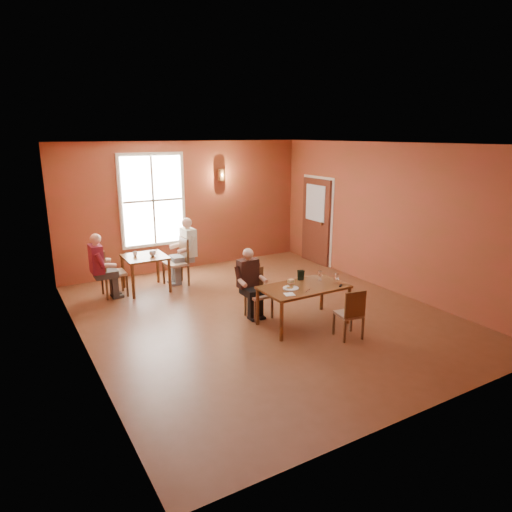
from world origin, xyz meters
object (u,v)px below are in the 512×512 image
diner_main (260,286)px  chair_diner_white (175,262)px  chair_empty (349,313)px  chair_diner_maroon (114,272)px  second_table (146,273)px  chair_diner_main (259,294)px  main_table (303,305)px  diner_white (176,254)px  diner_maroon (112,265)px

diner_main → chair_diner_white: (-0.63, 2.45, -0.08)m
chair_empty → chair_diner_maroon: 4.73m
diner_main → second_table: 2.77m
chair_diner_main → second_table: (-1.28, 2.42, -0.06)m
main_table → second_table: (-1.78, 3.07, 0.03)m
diner_white → diner_maroon: diner_white is taller
diner_main → diner_white: size_ratio=0.86×
diner_main → diner_white: 2.52m
main_table → chair_diner_white: bearing=110.3°
diner_main → chair_diner_white: 2.53m
chair_empty → diner_maroon: diner_maroon is taller
diner_white → chair_diner_main: bearing=-166.0°
chair_diner_main → diner_white: (-0.60, 2.42, 0.26)m
second_table → chair_diner_maroon: size_ratio=0.84×
second_table → diner_maroon: 0.73m
chair_diner_main → chair_diner_maroon: chair_diner_maroon is taller
main_table → chair_diner_maroon: 3.92m
second_table → chair_diner_white: (0.65, 0.00, 0.14)m
second_table → diner_white: 0.75m
chair_diner_maroon → diner_maroon: bearing=-90.0°
chair_empty → chair_diner_white: bearing=119.5°
diner_main → second_table: bearing=-62.3°
chair_diner_white → diner_maroon: diner_maroon is taller
diner_main → diner_white: diner_white is taller
main_table → chair_empty: size_ratio=1.77×
second_table → chair_diner_maroon: bearing=180.0°
diner_maroon → second_table: bearing=90.0°
diner_maroon → chair_diner_white: bearing=90.0°
main_table → second_table: bearing=120.2°
main_table → diner_main: (-0.50, 0.62, 0.25)m
chair_empty → diner_maroon: (-2.78, 3.85, 0.23)m
diner_main → chair_diner_main: bearing=-90.0°
main_table → chair_diner_white: size_ratio=1.42×
diner_white → chair_diner_white: bearing=90.0°
diner_main → diner_maroon: diner_maroon is taller
chair_empty → chair_diner_white: 4.12m
chair_diner_main → chair_empty: (0.81, -1.44, -0.02)m
chair_diner_main → chair_empty: bearing=119.6°
chair_empty → second_table: 4.39m
second_table → chair_empty: bearing=-61.4°
second_table → diner_maroon: diner_maroon is taller
chair_diner_white → diner_white: (0.03, 0.00, 0.18)m
second_table → chair_diner_white: bearing=0.0°
main_table → chair_empty: (0.31, -0.79, 0.07)m
chair_diner_main → chair_empty: size_ratio=1.05×
diner_main → chair_diner_maroon: 3.12m
main_table → second_table: 3.55m
main_table → chair_diner_main: 0.83m
chair_empty → second_table: bearing=127.4°
second_table → diner_maroon: size_ratio=0.65×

